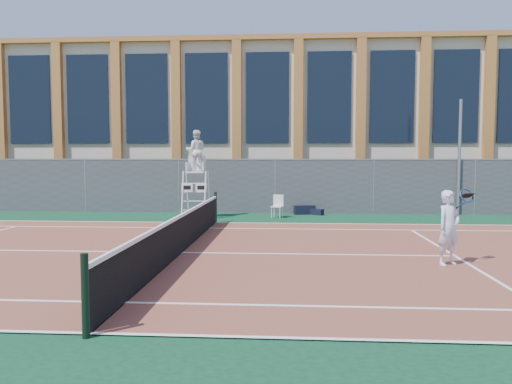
# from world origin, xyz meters

# --- Properties ---
(ground) EXTENTS (120.00, 120.00, 0.00)m
(ground) POSITION_xyz_m (0.00, 0.00, 0.00)
(ground) COLOR #233814
(apron) EXTENTS (36.00, 20.00, 0.01)m
(apron) POSITION_xyz_m (0.00, 1.00, 0.01)
(apron) COLOR #0C381F
(apron) RESTS_ON ground
(tennis_court) EXTENTS (23.77, 10.97, 0.02)m
(tennis_court) POSITION_xyz_m (0.00, 0.00, 0.02)
(tennis_court) COLOR brown
(tennis_court) RESTS_ON apron
(tennis_net) EXTENTS (0.10, 11.30, 1.10)m
(tennis_net) POSITION_xyz_m (0.00, 0.00, 0.54)
(tennis_net) COLOR black
(tennis_net) RESTS_ON ground
(fence) EXTENTS (40.00, 0.06, 2.20)m
(fence) POSITION_xyz_m (0.00, 8.80, 1.10)
(fence) COLOR #595E60
(fence) RESTS_ON ground
(hedge) EXTENTS (40.00, 1.40, 2.20)m
(hedge) POSITION_xyz_m (0.00, 10.00, 1.10)
(hedge) COLOR black
(hedge) RESTS_ON ground
(building) EXTENTS (45.00, 10.60, 8.22)m
(building) POSITION_xyz_m (0.00, 17.95, 4.15)
(building) COLOR beige
(building) RESTS_ON ground
(steel_pole) EXTENTS (0.12, 0.12, 4.59)m
(steel_pole) POSITION_xyz_m (9.32, 8.70, 2.30)
(steel_pole) COLOR #9EA0A5
(steel_pole) RESTS_ON ground
(umpire_chair) EXTENTS (0.94, 1.44, 3.36)m
(umpire_chair) POSITION_xyz_m (-0.95, 7.05, 2.46)
(umpire_chair) COLOR white
(umpire_chair) RESTS_ON ground
(plastic_chair) EXTENTS (0.50, 0.50, 0.87)m
(plastic_chair) POSITION_xyz_m (2.14, 7.29, 0.52)
(plastic_chair) COLOR silver
(plastic_chair) RESTS_ON apron
(sports_bag_near) EXTENTS (0.90, 0.51, 0.36)m
(sports_bag_near) POSITION_xyz_m (3.20, 8.42, 0.19)
(sports_bag_near) COLOR black
(sports_bag_near) RESTS_ON apron
(sports_bag_far) EXTENTS (0.63, 0.55, 0.24)m
(sports_bag_far) POSITION_xyz_m (3.65, 8.28, 0.13)
(sports_bag_far) COLOR black
(sports_bag_far) RESTS_ON apron
(tennis_player) EXTENTS (0.96, 0.74, 1.61)m
(tennis_player) POSITION_xyz_m (5.94, -0.96, 0.83)
(tennis_player) COLOR #D2DAFC
(tennis_player) RESTS_ON tennis_court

